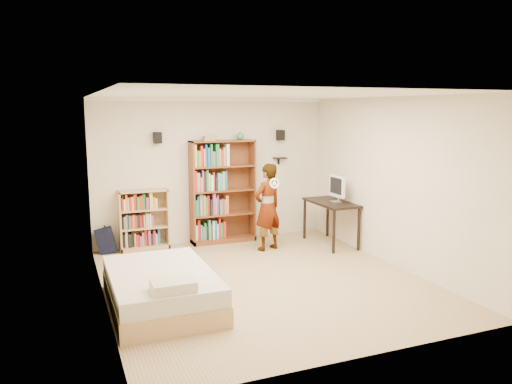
% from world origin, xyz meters
% --- Properties ---
extents(ground, '(4.50, 5.00, 0.01)m').
position_xyz_m(ground, '(0.00, 0.00, 0.00)').
color(ground, tan).
rests_on(ground, ground).
extents(room_shell, '(4.52, 5.02, 2.71)m').
position_xyz_m(room_shell, '(0.00, 0.00, 1.76)').
color(room_shell, beige).
rests_on(room_shell, ground).
extents(crown_molding, '(4.50, 5.00, 0.06)m').
position_xyz_m(crown_molding, '(0.00, 0.00, 2.67)').
color(crown_molding, white).
rests_on(crown_molding, room_shell).
extents(speaker_left, '(0.14, 0.12, 0.20)m').
position_xyz_m(speaker_left, '(-1.05, 2.40, 2.00)').
color(speaker_left, black).
rests_on(speaker_left, room_shell).
extents(speaker_right, '(0.14, 0.12, 0.20)m').
position_xyz_m(speaker_right, '(1.35, 2.40, 2.00)').
color(speaker_right, black).
rests_on(speaker_right, room_shell).
extents(wall_shelf, '(0.25, 0.16, 0.02)m').
position_xyz_m(wall_shelf, '(1.35, 2.41, 1.55)').
color(wall_shelf, black).
rests_on(wall_shelf, room_shell).
extents(tall_bookshelf, '(1.22, 0.36, 1.93)m').
position_xyz_m(tall_bookshelf, '(0.13, 2.32, 0.96)').
color(tall_bookshelf, brown).
rests_on(tall_bookshelf, ground).
extents(low_bookshelf, '(0.87, 0.33, 1.08)m').
position_xyz_m(low_bookshelf, '(-1.36, 2.34, 0.54)').
color(low_bookshelf, tan).
rests_on(low_bookshelf, ground).
extents(computer_desk, '(0.60, 1.19, 0.81)m').
position_xyz_m(computer_desk, '(1.93, 1.40, 0.41)').
color(computer_desk, black).
rests_on(computer_desk, ground).
extents(imac, '(0.15, 0.50, 0.49)m').
position_xyz_m(imac, '(1.99, 1.33, 1.06)').
color(imac, white).
rests_on(imac, computer_desk).
extents(daybed, '(1.28, 1.97, 0.58)m').
position_xyz_m(daybed, '(-1.59, -0.39, 0.29)').
color(daybed, silver).
rests_on(daybed, ground).
extents(person, '(0.66, 0.54, 1.56)m').
position_xyz_m(person, '(0.70, 1.50, 0.78)').
color(person, black).
rests_on(person, ground).
extents(wii_wheel, '(0.18, 0.07, 0.18)m').
position_xyz_m(wii_wheel, '(0.70, 1.21, 1.25)').
color(wii_wheel, white).
rests_on(wii_wheel, person).
extents(navy_bag, '(0.35, 0.23, 0.47)m').
position_xyz_m(navy_bag, '(-2.03, 2.34, 0.23)').
color(navy_bag, black).
rests_on(navy_bag, ground).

